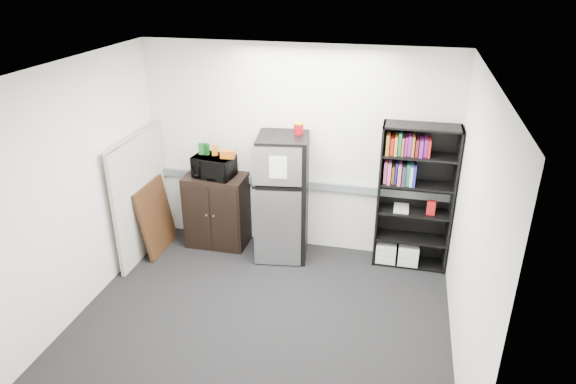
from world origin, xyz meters
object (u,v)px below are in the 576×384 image
(bookshelf, at_px, (413,194))
(refrigerator, at_px, (283,198))
(cubicle_partition, at_px, (141,196))
(cabinet, at_px, (217,210))
(microwave, at_px, (214,166))

(bookshelf, height_order, refrigerator, bookshelf)
(cubicle_partition, relative_size, refrigerator, 0.99)
(cubicle_partition, distance_m, cabinet, 1.01)
(cubicle_partition, height_order, microwave, cubicle_partition)
(cubicle_partition, distance_m, refrigerator, 1.83)
(microwave, distance_m, refrigerator, 0.99)
(cubicle_partition, height_order, cabinet, cubicle_partition)
(bookshelf, relative_size, refrigerator, 1.13)
(microwave, bearing_deg, cubicle_partition, -147.50)
(bookshelf, distance_m, refrigerator, 1.62)
(bookshelf, height_order, cabinet, bookshelf)
(cabinet, bearing_deg, refrigerator, -4.89)
(cabinet, height_order, refrigerator, refrigerator)
(bookshelf, distance_m, cubicle_partition, 3.45)
(cubicle_partition, xyz_separation_m, microwave, (0.87, 0.40, 0.33))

